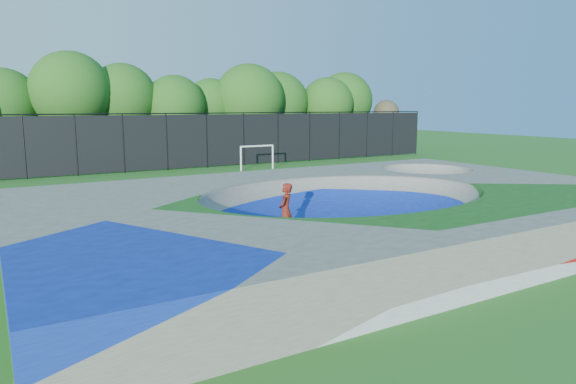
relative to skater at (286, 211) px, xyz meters
name	(u,v)px	position (x,y,z in m)	size (l,w,h in m)	color
ground	(346,232)	(2.34, -0.38, -0.96)	(120.00, 120.00, 0.00)	#24611B
skate_deck	(347,212)	(2.34, -0.38, -0.21)	(22.00, 14.00, 1.50)	gray
skater	(286,211)	(0.00, 0.00, 0.00)	(0.70, 0.46, 1.93)	red
skateboard	(286,237)	(0.00, 0.00, -0.94)	(0.78, 0.22, 0.05)	black
soccer_goal	(257,153)	(7.93, 17.60, 0.25)	(2.67, 0.12, 1.76)	white
fence	(167,141)	(2.34, 20.62, 1.13)	(48.09, 0.09, 4.04)	black
treeline	(137,101)	(1.72, 25.69, 3.92)	(53.31, 7.52, 8.42)	#3F2C1F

